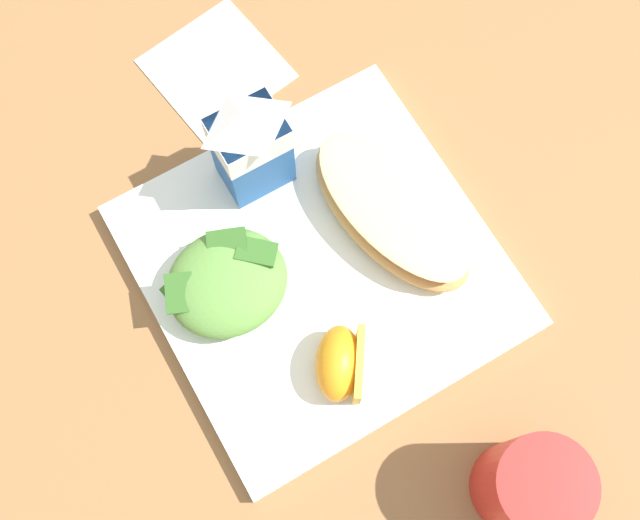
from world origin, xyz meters
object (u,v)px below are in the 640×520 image
(orange_wedge_front, at_px, (341,363))
(white_plate, at_px, (320,266))
(paper_napkin, at_px, (216,68))
(drinking_red_cup, at_px, (530,486))
(green_salad_pile, at_px, (227,282))
(milk_carton, at_px, (250,143))
(cheesy_pizza_bread, at_px, (392,211))

(orange_wedge_front, bearing_deg, white_plate, 70.25)
(paper_napkin, height_order, drinking_red_cup, drinking_red_cup)
(orange_wedge_front, xyz_separation_m, drinking_red_cup, (0.07, -0.15, 0.01))
(white_plate, bearing_deg, drinking_red_cup, -79.91)
(green_salad_pile, height_order, orange_wedge_front, same)
(green_salad_pile, distance_m, milk_carton, 0.11)
(green_salad_pile, bearing_deg, white_plate, -13.82)
(paper_napkin, bearing_deg, milk_carton, -100.19)
(white_plate, relative_size, milk_carton, 2.55)
(cheesy_pizza_bread, relative_size, milk_carton, 1.65)
(white_plate, relative_size, paper_napkin, 2.55)
(paper_napkin, xyz_separation_m, drinking_red_cup, (0.03, -0.45, 0.05))
(milk_carton, height_order, orange_wedge_front, milk_carton)
(milk_carton, bearing_deg, paper_napkin, 79.81)
(cheesy_pizza_bread, bearing_deg, green_salad_pile, 174.73)
(drinking_red_cup, bearing_deg, orange_wedge_front, 115.73)
(cheesy_pizza_bread, xyz_separation_m, paper_napkin, (-0.06, 0.21, -0.03))
(white_plate, height_order, orange_wedge_front, orange_wedge_front)
(white_plate, xyz_separation_m, paper_napkin, (0.01, 0.22, -0.01))
(cheesy_pizza_bread, distance_m, green_salad_pile, 0.15)
(orange_wedge_front, relative_size, paper_napkin, 0.64)
(cheesy_pizza_bread, bearing_deg, milk_carton, 130.03)
(white_plate, bearing_deg, cheesy_pizza_bread, 4.02)
(white_plate, distance_m, cheesy_pizza_bread, 0.08)
(milk_carton, distance_m, orange_wedge_front, 0.19)
(milk_carton, xyz_separation_m, drinking_red_cup, (0.05, -0.33, -0.03))
(green_salad_pile, relative_size, drinking_red_cup, 1.06)
(drinking_red_cup, bearing_deg, cheesy_pizza_bread, 82.67)
(white_plate, xyz_separation_m, drinking_red_cup, (0.04, -0.23, 0.04))
(cheesy_pizza_bread, bearing_deg, white_plate, -175.98)
(white_plate, height_order, green_salad_pile, green_salad_pile)
(milk_carton, bearing_deg, white_plate, -85.97)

